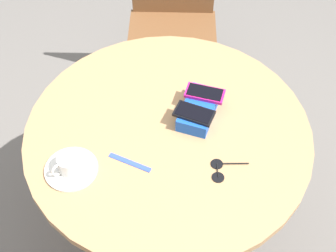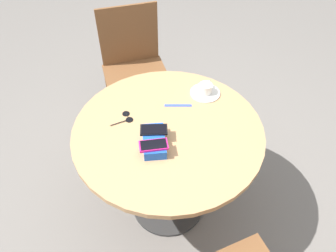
{
  "view_description": "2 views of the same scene",
  "coord_description": "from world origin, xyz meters",
  "views": [
    {
      "loc": [
        0.95,
        0.21,
        1.92
      ],
      "look_at": [
        0.0,
        0.0,
        0.73
      ],
      "focal_mm": 50.0,
      "sensor_mm": 36.0,
      "label": 1
    },
    {
      "loc": [
        -1.09,
        0.24,
        1.89
      ],
      "look_at": [
        0.0,
        0.0,
        0.73
      ],
      "focal_mm": 35.0,
      "sensor_mm": 36.0,
      "label": 2
    }
  ],
  "objects": [
    {
      "name": "ground_plane",
      "position": [
        0.0,
        0.0,
        0.0
      ],
      "size": [
        8.0,
        8.0,
        0.0
      ],
      "primitive_type": "plane",
      "color": "slate"
    },
    {
      "name": "round_table",
      "position": [
        0.0,
        0.0,
        0.58
      ],
      "size": [
        0.96,
        0.96,
        0.71
      ],
      "color": "#2D2D2D",
      "rests_on": "ground_plane"
    },
    {
      "name": "phone_box",
      "position": [
        -0.09,
        0.09,
        0.73
      ],
      "size": [
        0.2,
        0.12,
        0.05
      ],
      "color": "blue",
      "rests_on": "round_table"
    },
    {
      "name": "phone_magenta",
      "position": [
        -0.14,
        0.1,
        0.77
      ],
      "size": [
        0.07,
        0.13,
        0.01
      ],
      "color": "#D11975",
      "rests_on": "phone_box"
    },
    {
      "name": "phone_black",
      "position": [
        -0.04,
        0.08,
        0.77
      ],
      "size": [
        0.09,
        0.14,
        0.01
      ],
      "color": "black",
      "rests_on": "phone_box"
    },
    {
      "name": "saucer",
      "position": [
        0.22,
        -0.26,
        0.71
      ],
      "size": [
        0.17,
        0.17,
        0.01
      ],
      "primitive_type": "cylinder",
      "color": "silver",
      "rests_on": "round_table"
    },
    {
      "name": "coffee_cup",
      "position": [
        0.22,
        -0.26,
        0.75
      ],
      "size": [
        0.09,
        0.08,
        0.05
      ],
      "color": "silver",
      "rests_on": "saucer"
    },
    {
      "name": "lanyard_strap",
      "position": [
        0.16,
        -0.09,
        0.71
      ],
      "size": [
        0.05,
        0.14,
        0.0
      ],
      "primitive_type": "cube",
      "rotation": [
        0.0,
        0.0,
        1.35
      ],
      "color": "blue",
      "rests_on": "round_table"
    },
    {
      "name": "sunglasses",
      "position": [
        0.12,
        0.19,
        0.71
      ],
      "size": [
        0.09,
        0.12,
        0.01
      ],
      "color": "black",
      "rests_on": "round_table"
    },
    {
      "name": "chair_near_window",
      "position": [
        -0.82,
        -0.16,
        0.46
      ],
      "size": [
        0.5,
        0.5,
        0.86
      ],
      "color": "brown",
      "rests_on": "ground_plane"
    }
  ]
}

